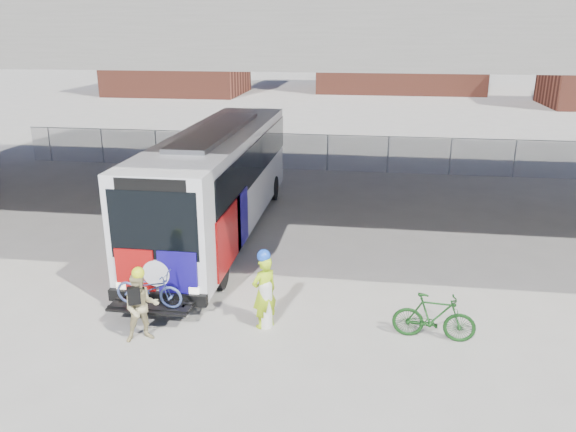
% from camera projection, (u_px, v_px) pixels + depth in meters
% --- Properties ---
extents(ground, '(160.00, 160.00, 0.00)m').
position_uv_depth(ground, '(264.00, 262.00, 17.33)').
color(ground, '#9E9991').
rests_on(ground, ground).
extents(bus, '(2.67, 12.92, 3.69)m').
position_uv_depth(bus, '(219.00, 174.00, 19.24)').
color(bus, silver).
rests_on(bus, ground).
extents(overpass, '(40.00, 16.00, 7.95)m').
position_uv_depth(overpass, '(283.00, 38.00, 19.00)').
color(overpass, '#605E59').
rests_on(overpass, ground).
extents(chainlink_fence, '(30.00, 0.06, 30.00)m').
position_uv_depth(chainlink_fence, '(308.00, 142.00, 28.14)').
color(chainlink_fence, gray).
rests_on(chainlink_fence, ground).
extents(brick_buildings, '(54.00, 22.00, 12.00)m').
position_uv_depth(brick_buildings, '(357.00, 42.00, 60.67)').
color(brick_buildings, brown).
rests_on(brick_buildings, ground).
extents(bollard, '(0.32, 0.32, 1.22)m').
position_uv_depth(bollard, '(266.00, 302.00, 13.38)').
color(bollard, white).
rests_on(bollard, ground).
extents(cyclist_hivis, '(0.78, 0.77, 2.00)m').
position_uv_depth(cyclist_hivis, '(264.00, 290.00, 13.28)').
color(cyclist_hivis, '#B0DD17').
rests_on(cyclist_hivis, ground).
extents(cyclist_tan, '(1.00, 0.93, 1.83)m').
position_uv_depth(cyclist_tan, '(141.00, 306.00, 12.74)').
color(cyclist_tan, tan).
rests_on(cyclist_tan, ground).
extents(bike_parked, '(1.93, 0.70, 1.13)m').
position_uv_depth(bike_parked, '(434.00, 317.00, 12.86)').
color(bike_parked, '#154215').
rests_on(bike_parked, ground).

